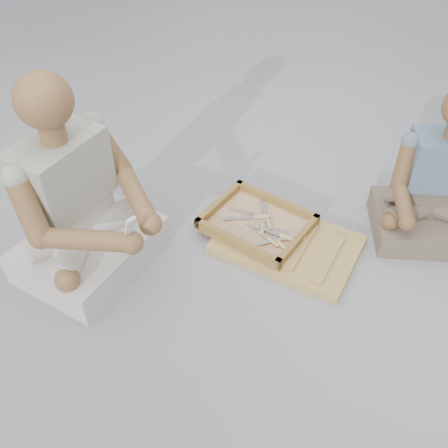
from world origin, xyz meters
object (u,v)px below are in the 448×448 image
Objects in this scene: carved_panel at (287,244)px; companion at (436,191)px; craftsman at (79,209)px; tool_tray at (257,224)px.

companion is (0.50, 0.51, 0.24)m from carved_panel.
carved_panel is 0.70× the size of craftsman.
craftsman reaches higher than tool_tray.
tool_tray is at bearing 5.69° from companion.
craftsman reaches higher than companion.
craftsman is at bearing -131.61° from tool_tray.
craftsman is 1.67m from companion.
craftsman is at bearing 11.39° from companion.
carved_panel is 0.18m from tool_tray.
carved_panel is 1.00m from craftsman.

